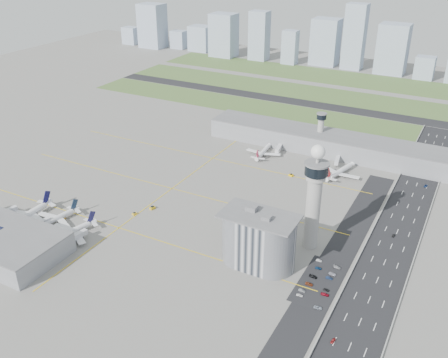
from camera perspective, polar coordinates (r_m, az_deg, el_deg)
The scene contains 60 objects.
ground at distance 321.02m, azimuth -2.96°, elevation -4.87°, with size 1000.00×1000.00×0.00m, color gray.
grass_strip_0 at distance 514.36m, azimuth 8.13°, elevation 7.40°, with size 480.00×50.00×0.08m, color #506E34.
grass_strip_1 at distance 582.12m, azimuth 10.80°, elevation 9.49°, with size 480.00×60.00×0.08m, color #45652F.
grass_strip_2 at distance 656.13m, azimuth 13.05°, elevation 11.22°, with size 480.00×70.00×0.08m, color #47612E.
runway at distance 547.55m, azimuth 9.53°, elevation 8.50°, with size 480.00×22.00×0.10m, color black.
highway at distance 288.52m, azimuth 17.39°, elevation -10.32°, with size 28.00×500.00×0.10m, color black.
barrier_left at distance 289.92m, azimuth 14.69°, elevation -9.57°, with size 0.60×500.00×1.20m, color #9E9E99.
barrier_right at distance 287.15m, azimuth 20.15°, elevation -10.87°, with size 0.60×500.00×1.20m, color #9E9E99.
landside_road at distance 284.15m, azimuth 11.98°, elevation -10.20°, with size 18.00×260.00×0.08m, color black.
parking_lot at distance 275.24m, azimuth 10.82°, elevation -11.45°, with size 20.00×44.00×0.10m, color black.
taxiway_line_h_0 at distance 321.04m, azimuth -11.91°, elevation -5.48°, with size 260.00×0.60×0.01m, color yellow.
taxiway_line_h_1 at distance 361.94m, azimuth -5.97°, elevation -1.09°, with size 260.00×0.60×0.01m, color yellow.
taxiway_line_h_2 at distance 407.60m, azimuth -1.30°, elevation 2.38°, with size 260.00×0.60×0.01m, color yellow.
taxiway_line_v at distance 361.94m, azimuth -5.97°, elevation -1.09°, with size 0.60×260.00×0.01m, color yellow.
control_tower at distance 284.26m, azimuth 10.28°, elevation -1.64°, with size 14.00×14.00×64.50m.
secondary_tower at distance 426.28m, azimuth 10.98°, elevation 5.74°, with size 8.60×8.60×31.90m.
admin_building at distance 275.97m, azimuth 3.96°, elevation -6.95°, with size 42.00×24.00×33.50m.
terminal_pier at distance 425.90m, azimuth 12.04°, elevation 4.03°, with size 210.00×32.00×15.80m.
airplane_near_a at distance 342.33m, azimuth -21.86°, elevation -3.61°, with size 44.10×37.49×12.35m, color white, non-canonical shape.
airplane_near_b at distance 333.54m, azimuth -18.91°, elevation -4.10°, with size 37.04×31.48×10.37m, color white, non-canonical shape.
airplane_near_c at distance 316.85m, azimuth -17.38°, elevation -5.55°, with size 37.97×32.27×10.63m, color white, non-canonical shape.
airplane_far_a at distance 413.65m, azimuth 4.54°, elevation 3.42°, with size 35.12×29.85×9.83m, color white, non-canonical shape.
airplane_far_b at distance 387.71m, azimuth 13.18°, elevation 1.18°, with size 38.73×32.92×10.84m, color white, non-canonical shape.
jet_bridge_near_1 at distance 328.84m, azimuth -21.22°, elevation -5.46°, with size 14.00×3.00×5.70m, color silver, non-canonical shape.
jet_bridge_near_2 at distance 308.94m, azimuth -17.47°, elevation -7.00°, with size 14.00×3.00×5.70m, color silver, non-canonical shape.
jet_bridge_far_0 at distance 424.75m, azimuth 6.45°, elevation 3.67°, with size 14.00×3.00×5.70m, color silver, non-canonical shape.
jet_bridge_far_1 at distance 410.81m, azimuth 12.90°, elevation 2.31°, with size 14.00×3.00×5.70m, color silver, non-canonical shape.
tug_0 at distance 343.33m, azimuth -19.34°, elevation -4.08°, with size 2.02×2.94×1.71m, color yellow, non-canonical shape.
tug_1 at distance 338.91m, azimuth -17.97°, elevation -4.27°, with size 2.09×3.04×1.77m, color orange, non-canonical shape.
tug_2 at distance 332.75m, azimuth -10.20°, elevation -3.90°, with size 2.00×2.91×1.69m, color gold, non-canonical shape.
tug_3 at distance 337.23m, azimuth -8.19°, elevation -3.25°, with size 2.47×3.59×2.09m, color gold, non-canonical shape.
tug_4 at distance 380.96m, azimuth 7.68°, elevation 0.46°, with size 2.21×3.22×1.87m, color #F8BC00, non-canonical shape.
tug_5 at distance 384.08m, azimuth 9.95°, elevation 0.52°, with size 2.30×3.35×1.94m, color orange, non-canonical shape.
car_lot_0 at distance 264.13m, azimuth 8.64°, elevation -12.98°, with size 1.41×3.50×1.19m, color white.
car_lot_1 at distance 267.20m, azimuth 8.89°, elevation -12.47°, with size 1.24×3.56×1.17m, color gray.
car_lot_2 at distance 271.92m, azimuth 9.70°, elevation -11.74°, with size 1.92×4.16×1.16m, color brown.
car_lot_3 at distance 277.28m, azimuth 10.16°, elevation -10.91°, with size 1.78×4.38×1.27m, color black.
car_lot_4 at distance 283.89m, azimuth 10.73°, elevation -9.96°, with size 1.42×3.53×1.20m, color navy.
car_lot_5 at distance 289.85m, azimuth 10.80°, elevation -9.12°, with size 1.17×3.35×1.10m, color silver.
car_lot_6 at distance 258.35m, azimuth 10.68°, elevation -14.25°, with size 1.91×4.14×1.15m, color #97A1B1.
car_lot_7 at distance 266.75m, azimuth 11.46°, elevation -12.80°, with size 1.71×4.20×1.22m, color maroon.
car_lot_8 at distance 269.79m, azimuth 11.61°, elevation -12.31°, with size 1.32×3.28×1.12m, color black.
car_lot_9 at distance 277.87m, azimuth 11.93°, elevation -11.01°, with size 1.30×3.73×1.23m, color #18294B.
car_lot_10 at distance 281.16m, azimuth 12.28°, elevation -10.56°, with size 1.88×4.07×1.13m, color #B5B4C5.
car_lot_11 at distance 286.53m, azimuth 12.79°, elevation -9.80°, with size 1.78×4.37×1.27m, color gray.
car_hw_0 at distance 243.05m, azimuth 12.35°, elevation -17.61°, with size 1.42×3.52×1.20m, color maroon.
car_hw_1 at distance 322.71m, azimuth 18.79°, elevation -6.14°, with size 1.19×3.41×1.12m, color black.
car_hw_2 at distance 390.99m, azimuth 22.05°, elevation -0.74°, with size 1.88×4.08×1.13m, color navy.
car_hw_4 at distance 448.86m, azimuth 21.55°, elevation 2.87°, with size 1.39×3.45×1.18m, color #979CA8.
skyline_bldg_0 at distance 850.95m, azimuth -10.58°, elevation 15.83°, with size 24.05×19.24×26.50m, color #9EADC1.
skyline_bldg_1 at distance 816.54m, azimuth -8.18°, elevation 16.95°, with size 37.63×30.10×65.60m, color #9EADC1.
skyline_bldg_2 at distance 807.77m, azimuth -5.16°, elevation 15.60°, with size 22.81×18.25×26.79m, color #9EADC1.
skyline_bldg_3 at distance 787.65m, azimuth -2.67°, elevation 15.76°, with size 32.30×25.84×36.93m, color #9EADC1.
skyline_bldg_4 at distance 748.36m, azimuth -0.05°, elevation 16.12°, with size 35.81×28.65×60.36m, color #9EADC1.
skyline_bldg_5 at distance 728.06m, azimuth 4.05°, elevation 16.02°, with size 25.49×20.39×66.89m, color #9EADC1.
skyline_bldg_6 at distance 710.78m, azimuth 7.55°, elevation 14.71°, with size 20.04×16.03×45.20m, color #9EADC1.
skyline_bldg_7 at distance 713.16m, azimuth 11.52°, elevation 15.11°, with size 35.76×28.61×61.22m, color #9EADC1.
skyline_bldg_8 at distance 695.64m, azimuth 14.71°, elevation 15.44°, with size 26.33×21.06×83.39m, color #9EADC1.
skyline_bldg_9 at distance 688.47m, azimuth 18.71°, elevation 13.91°, with size 36.96×29.57×62.11m, color #9EADC1.
skyline_bldg_10 at distance 678.00m, azimuth 21.95°, elevation 11.70°, with size 23.01×18.41×27.75m, color #9EADC1.
Camera 1 is at (143.55, -232.80, 168.07)m, focal length 40.00 mm.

